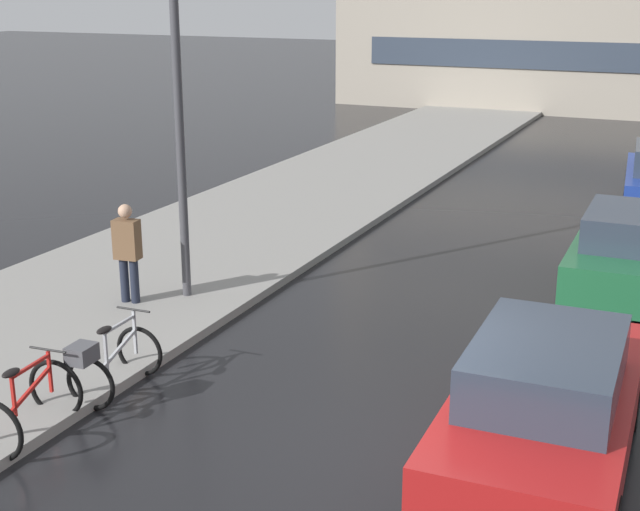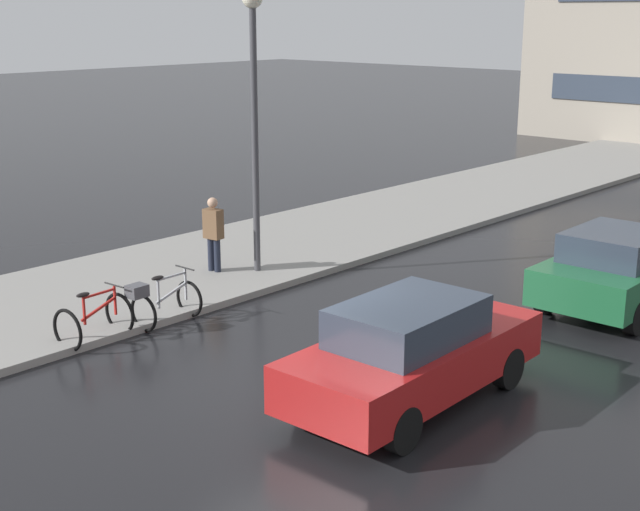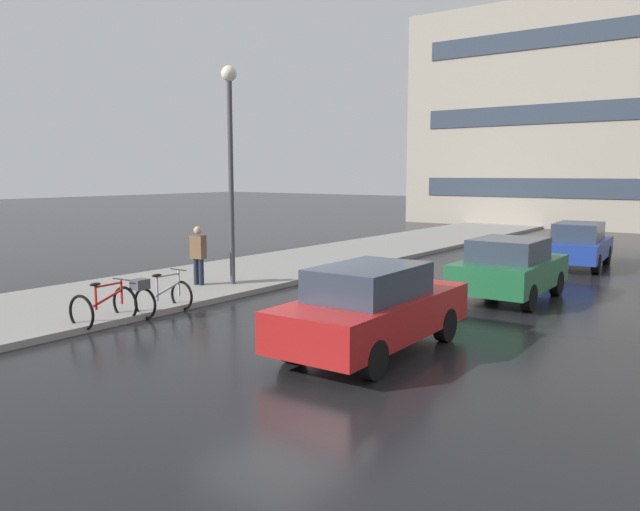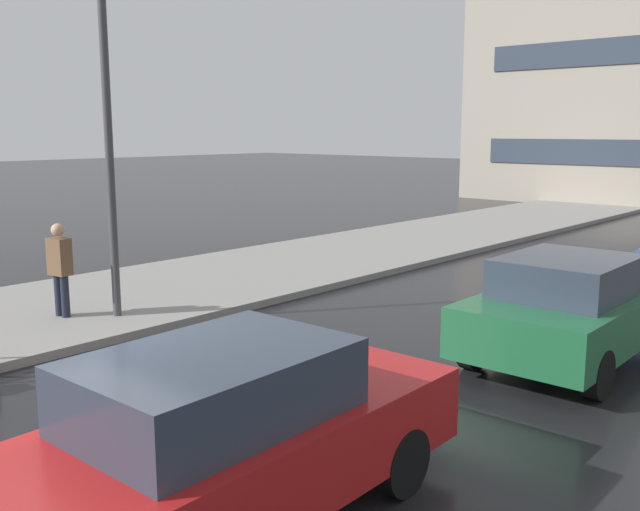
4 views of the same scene
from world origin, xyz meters
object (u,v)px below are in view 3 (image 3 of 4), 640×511
object	(u,v)px
bicycle_nearest	(104,306)
pedestrian	(198,254)
bicycle_second	(158,294)
car_green	(509,268)
car_red	(373,308)
streetlamp	(230,142)
car_blue	(578,245)

from	to	relation	value
bicycle_nearest	pedestrian	distance (m)	4.29
bicycle_second	car_green	bearing A→B (deg)	49.24
car_red	car_green	bearing A→B (deg)	87.23
bicycle_nearest	car_red	distance (m)	5.78
streetlamp	pedestrian	bearing A→B (deg)	-134.30
bicycle_second	car_green	distance (m)	8.62
car_green	pedestrian	bearing A→B (deg)	-152.32
bicycle_nearest	streetlamp	distance (m)	5.93
car_red	bicycle_nearest	bearing A→B (deg)	-162.83
bicycle_nearest	bicycle_second	distance (m)	1.29
car_red	streetlamp	world-z (taller)	streetlamp
car_red	streetlamp	distance (m)	7.69
pedestrian	streetlamp	size ratio (longest dim) A/B	0.29
bicycle_nearest	bicycle_second	xyz separation A→B (m)	(0.18, 1.27, 0.08)
bicycle_nearest	car_green	distance (m)	9.73
bicycle_second	car_red	distance (m)	5.36
bicycle_nearest	car_green	xyz separation A→B (m)	(5.81, 7.80, 0.38)
car_red	car_green	world-z (taller)	car_red
bicycle_nearest	streetlamp	world-z (taller)	streetlamp
bicycle_second	car_green	xyz separation A→B (m)	(5.63, 6.53, 0.30)
bicycle_nearest	car_blue	bearing A→B (deg)	68.28
streetlamp	bicycle_nearest	bearing A→B (deg)	-79.99
bicycle_second	car_blue	world-z (taller)	car_blue
car_red	car_blue	world-z (taller)	car_red
bicycle_second	pedestrian	bearing A→B (deg)	121.20
bicycle_second	streetlamp	size ratio (longest dim) A/B	0.24
bicycle_nearest	car_red	size ratio (longest dim) A/B	0.28
car_red	car_blue	bearing A→B (deg)	88.78
car_red	pedestrian	distance (m)	7.34
car_green	pedestrian	size ratio (longest dim) A/B	2.19
car_green	car_blue	world-z (taller)	car_green
car_red	streetlamp	size ratio (longest dim) A/B	0.74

